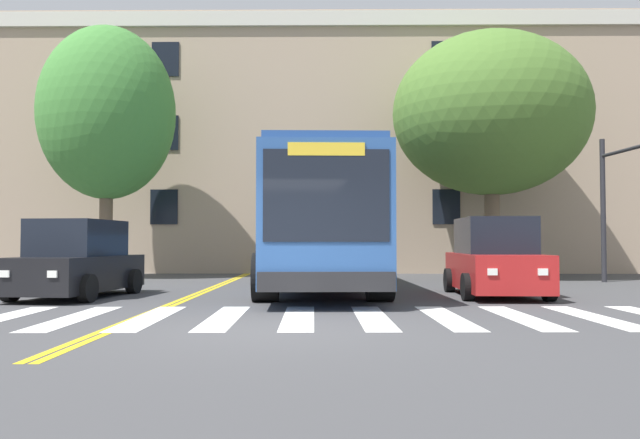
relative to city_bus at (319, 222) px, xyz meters
name	(u,v)px	position (x,y,z in m)	size (l,w,h in m)	color
ground_plane	(274,330)	(-0.57, -7.57, -1.81)	(120.00, 120.00, 0.00)	#424244
crosswalk	(261,317)	(-0.90, -6.16, -1.81)	(14.30, 3.75, 0.01)	white
lane_line_yellow_inner	(245,274)	(-3.02, 7.84, -1.81)	(0.12, 36.00, 0.01)	gold
lane_line_yellow_outer	(249,274)	(-2.86, 7.84, -1.81)	(0.12, 36.00, 0.01)	gold
city_bus	(319,222)	(0.00, 0.00, 0.00)	(3.25, 10.97, 3.35)	#2D5699
car_black_near_lane	(77,262)	(-5.54, -2.37, -1.00)	(2.24, 3.98, 1.78)	black
car_red_far_lane	(495,260)	(4.15, -1.97, -0.98)	(2.05, 3.90, 1.84)	#AD1E1E
traffic_light_near_corner	(625,185)	(9.10, 1.96, 1.14)	(0.48, 2.89, 4.55)	#28282D
street_tree_curbside_large	(491,114)	(5.99, 5.14, 3.94)	(9.05, 8.82, 8.62)	brown
street_tree_curbside_small	(107,113)	(-7.50, 4.99, 3.97)	(5.33, 5.03, 8.86)	brown
building_facade	(308,156)	(-0.67, 12.77, 3.54)	(42.44, 9.18, 10.70)	tan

